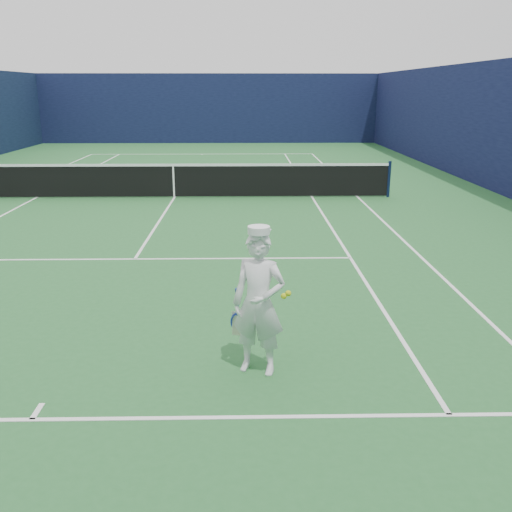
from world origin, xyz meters
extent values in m
plane|color=#24602C|center=(0.00, 0.00, 0.00)|extent=(80.00, 80.00, 0.00)
cube|color=white|center=(0.00, 11.88, 0.00)|extent=(11.03, 0.06, 0.01)
cube|color=white|center=(0.00, -11.88, 0.00)|extent=(11.03, 0.06, 0.01)
cube|color=white|center=(5.49, 0.00, 0.00)|extent=(0.06, 23.83, 0.01)
cube|color=white|center=(-4.12, 0.00, 0.00)|extent=(0.06, 23.77, 0.01)
cube|color=white|center=(4.12, 0.00, 0.00)|extent=(0.06, 23.77, 0.01)
cube|color=white|center=(0.00, 6.40, 0.00)|extent=(8.23, 0.06, 0.01)
cube|color=white|center=(0.00, -6.40, 0.00)|extent=(8.23, 0.06, 0.01)
cube|color=white|center=(0.00, 0.00, 0.00)|extent=(0.06, 12.80, 0.01)
cube|color=white|center=(0.00, 11.73, 0.00)|extent=(0.06, 0.30, 0.01)
cube|color=white|center=(0.00, -11.73, 0.00)|extent=(0.06, 0.30, 0.01)
cube|color=#0D1333|center=(0.00, 18.00, 2.00)|extent=(20.12, 0.12, 4.00)
cylinder|color=#141E4C|center=(6.40, 0.00, 0.54)|extent=(0.09, 0.09, 1.07)
cube|color=black|center=(0.00, 0.00, 0.50)|extent=(12.79, 0.02, 0.92)
cube|color=white|center=(0.00, 0.00, 0.97)|extent=(12.79, 0.04, 0.07)
cube|color=white|center=(0.00, 0.00, 0.47)|extent=(0.05, 0.03, 0.94)
imported|color=white|center=(2.25, -10.90, 0.82)|extent=(0.69, 0.56, 1.64)
cylinder|color=white|center=(2.25, -10.90, 1.66)|extent=(0.24, 0.24, 0.08)
cube|color=white|center=(2.29, -10.78, 1.63)|extent=(0.20, 0.15, 0.02)
cylinder|color=navy|center=(2.00, -10.74, 0.84)|extent=(0.06, 0.10, 0.22)
cube|color=#2131B4|center=(2.00, -10.68, 0.66)|extent=(0.03, 0.03, 0.14)
torus|color=#2131B4|center=(2.04, -10.63, 0.46)|extent=(0.31, 0.19, 0.29)
cube|color=beige|center=(2.04, -10.63, 0.46)|extent=(0.21, 0.07, 0.30)
sphere|color=#C8CE17|center=(2.52, -10.89, 0.90)|extent=(0.07, 0.07, 0.07)
sphere|color=#C8CE17|center=(2.57, -10.89, 0.93)|extent=(0.07, 0.07, 0.07)
camera|label=1|loc=(2.09, -16.82, 3.11)|focal=40.00mm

